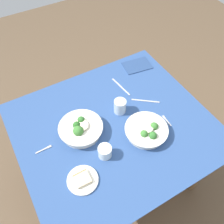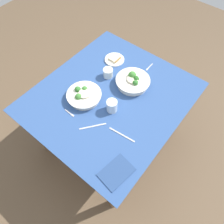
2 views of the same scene
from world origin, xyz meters
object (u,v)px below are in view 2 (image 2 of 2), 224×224
(bread_side_plate, at_px, (115,59))
(water_glass_side, at_px, (108,73))
(water_glass_center, at_px, (112,106))
(table_knife_right, at_px, (122,135))
(napkin_folded_upper, at_px, (116,172))
(fork_by_near_bowl, at_px, (149,67))
(table_knife_left, at_px, (93,126))
(broccoli_bowl_near, at_px, (133,82))
(fork_by_far_bowl, at_px, (70,113))
(broccoli_bowl_far, at_px, (84,96))

(bread_side_plate, relative_size, water_glass_side, 2.13)
(water_glass_center, relative_size, table_knife_right, 0.48)
(table_knife_right, relative_size, napkin_folded_upper, 0.97)
(fork_by_near_bowl, bearing_deg, table_knife_left, -0.39)
(water_glass_center, bearing_deg, fork_by_near_bowl, 2.83)
(fork_by_near_bowl, bearing_deg, broccoli_bowl_near, -1.04)
(water_glass_center, height_order, water_glass_side, water_glass_center)
(broccoli_bowl_near, bearing_deg, fork_by_far_bowl, 159.60)
(bread_side_plate, relative_size, fork_by_far_bowl, 1.86)
(water_glass_center, bearing_deg, napkin_folded_upper, -137.68)
(broccoli_bowl_near, relative_size, water_glass_center, 2.82)
(broccoli_bowl_far, bearing_deg, water_glass_center, -78.10)
(broccoli_bowl_near, xyz_separation_m, fork_by_far_bowl, (-0.52, 0.20, -0.03))
(bread_side_plate, height_order, fork_by_near_bowl, bread_side_plate)
(table_knife_right, bearing_deg, water_glass_center, -39.58)
(fork_by_near_bowl, bearing_deg, table_knife_right, 16.50)
(fork_by_far_bowl, bearing_deg, fork_by_near_bowl, 78.07)
(broccoli_bowl_near, relative_size, table_knife_right, 1.34)
(broccoli_bowl_near, distance_m, fork_by_near_bowl, 0.25)
(fork_by_near_bowl, bearing_deg, fork_by_far_bowl, -15.47)
(fork_by_far_bowl, bearing_deg, table_knife_left, 8.68)
(fork_by_near_bowl, bearing_deg, bread_side_plate, -69.52)
(broccoli_bowl_far, xyz_separation_m, fork_by_near_bowl, (0.60, -0.21, -0.03))
(broccoli_bowl_far, relative_size, fork_by_far_bowl, 2.88)
(fork_by_far_bowl, height_order, table_knife_left, same)
(napkin_folded_upper, bearing_deg, water_glass_side, 43.12)
(water_glass_side, bearing_deg, water_glass_center, -135.77)
(water_glass_side, relative_size, fork_by_near_bowl, 0.81)
(broccoli_bowl_far, relative_size, broccoli_bowl_near, 0.97)
(fork_by_far_bowl, height_order, fork_by_near_bowl, same)
(table_knife_right, bearing_deg, table_knife_left, 14.41)
(broccoli_bowl_near, bearing_deg, napkin_folded_upper, -151.98)
(broccoli_bowl_near, relative_size, napkin_folded_upper, 1.31)
(table_knife_left, height_order, napkin_folded_upper, napkin_folded_upper)
(fork_by_far_bowl, xyz_separation_m, fork_by_near_bowl, (0.77, -0.19, 0.00))
(broccoli_bowl_near, relative_size, fork_by_far_bowl, 2.95)
(broccoli_bowl_far, bearing_deg, table_knife_left, -123.86)
(fork_by_far_bowl, bearing_deg, water_glass_side, 94.60)
(fork_by_near_bowl, bearing_deg, broccoli_bowl_far, -20.84)
(water_glass_side, height_order, table_knife_right, water_glass_side)
(broccoli_bowl_near, height_order, fork_by_near_bowl, broccoli_bowl_near)
(bread_side_plate, xyz_separation_m, table_knife_left, (-0.63, -0.30, -0.01))
(table_knife_left, relative_size, table_knife_right, 0.95)
(water_glass_center, distance_m, table_knife_left, 0.21)
(fork_by_near_bowl, height_order, table_knife_left, same)
(broccoli_bowl_near, xyz_separation_m, bread_side_plate, (0.13, 0.29, -0.03))
(napkin_folded_upper, bearing_deg, fork_by_near_bowl, 21.23)
(broccoli_bowl_near, xyz_separation_m, water_glass_center, (-0.30, -0.03, 0.01))
(broccoli_bowl_far, xyz_separation_m, water_glass_side, (0.30, 0.00, 0.01))
(broccoli_bowl_far, distance_m, fork_by_near_bowl, 0.63)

